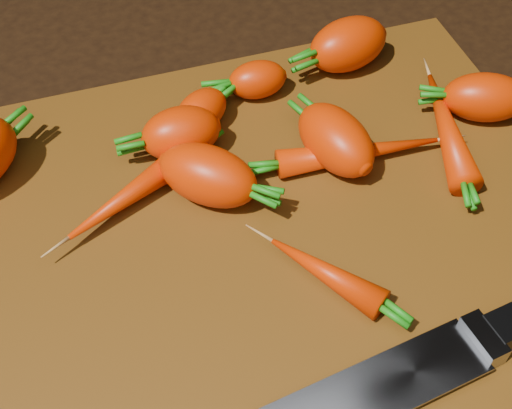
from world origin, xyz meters
name	(u,v)px	position (x,y,z in m)	size (l,w,h in m)	color
ground	(260,243)	(0.00, 0.00, -0.01)	(2.00, 2.00, 0.01)	black
cutting_board	(260,234)	(0.00, 0.00, 0.01)	(0.50, 0.40, 0.01)	#56320D
carrot_1	(181,133)	(-0.04, 0.10, 0.03)	(0.06, 0.04, 0.04)	#E93102
carrot_2	(208,175)	(-0.03, 0.04, 0.04)	(0.08, 0.05, 0.05)	#E93102
carrot_3	(336,140)	(0.08, 0.05, 0.04)	(0.08, 0.05, 0.05)	#E93102
carrot_4	(348,44)	(0.14, 0.16, 0.04)	(0.08, 0.05, 0.05)	#E93102
carrot_5	(201,111)	(-0.01, 0.12, 0.03)	(0.05, 0.03, 0.03)	#E93102
carrot_6	(485,97)	(0.22, 0.06, 0.03)	(0.07, 0.04, 0.04)	#E93102
carrot_7	(447,127)	(0.18, 0.04, 0.03)	(0.13, 0.03, 0.03)	#E93102
carrot_8	(359,152)	(0.10, 0.04, 0.02)	(0.13, 0.02, 0.02)	#E93102
carrot_9	(325,272)	(0.03, -0.06, 0.02)	(0.09, 0.02, 0.02)	#E93102
carrot_10	(138,189)	(-0.08, 0.06, 0.03)	(0.13, 0.03, 0.03)	#E93102
carrot_11	(257,80)	(0.05, 0.15, 0.03)	(0.05, 0.03, 0.03)	#E93102
knife	(355,400)	(0.01, -0.15, 0.02)	(0.37, 0.08, 0.02)	gray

